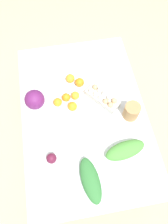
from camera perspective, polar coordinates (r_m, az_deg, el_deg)
The scene contains 14 objects.
ground_plane at distance 2.42m, azimuth 0.00°, elevation -7.93°, with size 8.00×8.00×0.00m, color #C6B289.
dining_table at distance 1.82m, azimuth 0.00°, elevation -1.45°, with size 1.48×0.98×0.73m.
cabbage_purple at distance 1.75m, azimuth -12.78°, elevation 3.18°, with size 0.16×0.16×0.16m, color #601E5B.
egg_carton at distance 1.76m, azimuth 4.82°, elevation 3.77°, with size 0.29×0.26×0.09m.
paper_bag at distance 1.71m, azimuth 12.31°, elevation 0.18°, with size 0.12×0.12×0.14m, color #A87F51.
greens_bunch_scallion at distance 1.54m, azimuth 1.73°, elevation -17.39°, with size 0.32×0.12×0.08m, color #337538.
greens_bunch_chard at distance 1.61m, azimuth 10.70°, elevation -9.73°, with size 0.30×0.13×0.09m, color #4C933D.
beet_root at distance 1.59m, azimuth -8.50°, elevation -11.88°, with size 0.07×0.07×0.07m, color #5B1933.
orange_0 at distance 1.78m, azimuth -2.29°, elevation 4.31°, with size 0.07×0.07×0.07m, color orange.
orange_1 at distance 1.84m, azimuth -1.15°, elevation 7.74°, with size 0.08×0.08×0.08m, color orange.
orange_2 at distance 1.73m, azimuth -3.02°, elevation 1.48°, with size 0.07×0.07×0.07m, color orange.
orange_3 at distance 1.77m, azimuth -4.68°, elevation 3.84°, with size 0.07×0.07×0.07m, color orange.
orange_4 at distance 1.87m, azimuth -3.61°, elevation 8.74°, with size 0.08×0.08×0.08m, color orange.
orange_5 at distance 1.76m, azimuth -6.90°, elevation 2.55°, with size 0.07×0.07×0.07m, color orange.
Camera 1 is at (-0.75, 0.13, 2.30)m, focal length 35.00 mm.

